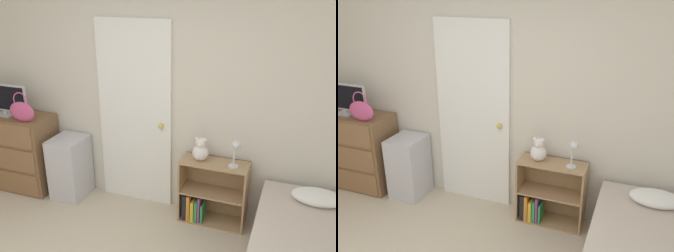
{
  "view_description": "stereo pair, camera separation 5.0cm",
  "coord_description": "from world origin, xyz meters",
  "views": [
    {
      "loc": [
        1.41,
        -1.28,
        2.36
      ],
      "look_at": [
        0.23,
        1.91,
        1.04
      ],
      "focal_mm": 40.0,
      "sensor_mm": 36.0,
      "label": 1
    },
    {
      "loc": [
        1.46,
        -1.26,
        2.36
      ],
      "look_at": [
        0.23,
        1.91,
        1.04
      ],
      "focal_mm": 40.0,
      "sensor_mm": 36.0,
      "label": 2
    }
  ],
  "objects": [
    {
      "name": "wall_back",
      "position": [
        0.0,
        2.19,
        1.27
      ],
      "size": [
        10.0,
        0.06,
        2.55
      ],
      "color": "beige",
      "rests_on": "ground_plane"
    },
    {
      "name": "door_closed",
      "position": [
        -0.23,
        2.14,
        1.01
      ],
      "size": [
        0.83,
        0.09,
        2.03
      ],
      "color": "white",
      "rests_on": "ground_plane"
    },
    {
      "name": "dresser",
      "position": [
        -1.71,
        1.92,
        0.46
      ],
      "size": [
        0.94,
        0.45,
        0.92
      ],
      "color": "brown",
      "rests_on": "ground_plane"
    },
    {
      "name": "tv",
      "position": [
        -1.76,
        1.89,
        1.11
      ],
      "size": [
        0.64,
        0.16,
        0.36
      ],
      "color": "#B7B7BC",
      "rests_on": "dresser"
    },
    {
      "name": "handbag",
      "position": [
        -1.42,
        1.78,
        1.04
      ],
      "size": [
        0.32,
        0.09,
        0.33
      ],
      "color": "#C64C7F",
      "rests_on": "dresser"
    },
    {
      "name": "storage_bin",
      "position": [
        -0.98,
        1.94,
        0.36
      ],
      "size": [
        0.36,
        0.41,
        0.72
      ],
      "color": "silver",
      "rests_on": "ground_plane"
    },
    {
      "name": "bookshelf",
      "position": [
        0.64,
        2.0,
        0.29
      ],
      "size": [
        0.68,
        0.29,
        0.68
      ],
      "color": "tan",
      "rests_on": "ground_plane"
    },
    {
      "name": "teddy_bear",
      "position": [
        0.55,
        2.0,
        0.79
      ],
      "size": [
        0.16,
        0.16,
        0.24
      ],
      "color": "silver",
      "rests_on": "bookshelf"
    },
    {
      "name": "desk_lamp",
      "position": [
        0.9,
        1.96,
        0.89
      ],
      "size": [
        0.11,
        0.11,
        0.28
      ],
      "color": "silver",
      "rests_on": "bookshelf"
    }
  ]
}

